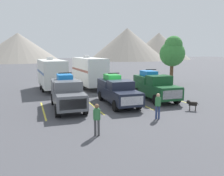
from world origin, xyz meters
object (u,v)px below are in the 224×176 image
camper_trailer_a (52,73)px  camper_trailer_b (89,71)px  pickup_truck_b (117,90)px  person_a (158,104)px  person_b (97,118)px  dog (191,103)px  pickup_truck_a (67,93)px  pickup_truck_c (155,86)px

camper_trailer_a → camper_trailer_b: camper_trailer_b is taller
pickup_truck_b → camper_trailer_a: size_ratio=0.74×
person_a → person_b: (-4.51, -1.51, 0.01)m
camper_trailer_a → dog: camper_trailer_a is taller
pickup_truck_a → person_b: bearing=-85.5°
pickup_truck_a → person_a: 6.89m
person_b → dog: size_ratio=2.23×
pickup_truck_b → person_b: pickup_truck_b is taller
pickup_truck_a → camper_trailer_b: bearing=65.7°
person_a → person_b: person_b is taller
pickup_truck_c → dog: pickup_truck_c is taller
pickup_truck_a → pickup_truck_b: bearing=2.4°
camper_trailer_a → person_b: (0.73, -15.05, -0.95)m
pickup_truck_c → person_a: bearing=-118.6°
pickup_truck_b → camper_trailer_b: size_ratio=0.71×
camper_trailer_b → person_a: bearing=-86.0°
person_a → dog: size_ratio=2.21×
pickup_truck_a → person_b: (0.49, -6.25, -0.25)m
pickup_truck_a → person_b: pickup_truck_a is taller
dog → pickup_truck_a: bearing=156.4°
pickup_truck_c → camper_trailer_a: (-8.10, 8.28, 0.69)m
pickup_truck_b → pickup_truck_c: (3.75, 0.36, 0.10)m
pickup_truck_a → pickup_truck_b: size_ratio=0.94×
camper_trailer_b → person_b: camper_trailer_b is taller
pickup_truck_a → camper_trailer_b: 9.87m
camper_trailer_a → person_a: (5.23, -13.54, -0.95)m
pickup_truck_a → person_a: size_ratio=3.34×
person_a → person_b: 4.75m
pickup_truck_c → pickup_truck_a: bearing=-176.2°
pickup_truck_b → dog: bearing=-41.8°
pickup_truck_c → dog: bearing=-82.2°
pickup_truck_c → dog: 4.32m
pickup_truck_c → person_a: size_ratio=3.24×
pickup_truck_a → camper_trailer_b: camper_trailer_b is taller
camper_trailer_b → person_a: camper_trailer_b is taller
pickup_truck_c → camper_trailer_b: camper_trailer_b is taller
camper_trailer_a → camper_trailer_b: (4.28, 0.17, 0.09)m
pickup_truck_b → person_b: bearing=-119.4°
pickup_truck_b → person_b: (-3.62, -6.42, -0.16)m
pickup_truck_b → camper_trailer_b: camper_trailer_b is taller
pickup_truck_b → camper_trailer_b: 8.85m
person_b → dog: bearing=17.8°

